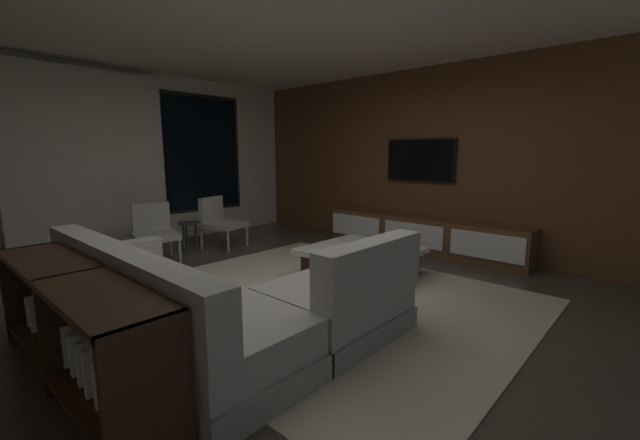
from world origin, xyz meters
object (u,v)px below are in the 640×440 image
(console_table_behind_couch, at_px, (75,324))
(coffee_table, at_px, (361,262))
(sectional_couch, at_px, (216,306))
(accent_chair_by_curtain, at_px, (154,229))
(book_stack_on_coffee_table, at_px, (364,244))
(accent_chair_near_window, at_px, (220,220))
(side_stool, at_px, (189,228))
(mounted_tv, at_px, (420,160))
(media_console, at_px, (423,235))

(console_table_behind_couch, bearing_deg, coffee_table, -0.20)
(sectional_couch, bearing_deg, accent_chair_by_curtain, 74.26)
(sectional_couch, xyz_separation_m, accent_chair_by_curtain, (0.74, 2.64, 0.14))
(coffee_table, relative_size, book_stack_on_coffee_table, 3.95)
(accent_chair_near_window, bearing_deg, console_table_behind_couch, -136.78)
(console_table_behind_couch, bearing_deg, sectional_couch, -8.10)
(coffee_table, distance_m, accent_chair_near_window, 2.58)
(side_stool, distance_m, console_table_behind_couch, 3.38)
(coffee_table, relative_size, accent_chair_near_window, 1.49)
(book_stack_on_coffee_table, distance_m, accent_chair_near_window, 2.57)
(coffee_table, bearing_deg, side_stool, 106.14)
(book_stack_on_coffee_table, relative_size, accent_chair_by_curtain, 0.38)
(mounted_tv, distance_m, console_table_behind_couch, 4.85)
(accent_chair_near_window, height_order, console_table_behind_couch, accent_chair_near_window)
(sectional_couch, distance_m, coffee_table, 2.04)
(sectional_couch, bearing_deg, mounted_tv, 5.64)
(coffee_table, distance_m, mounted_tv, 2.16)
(accent_chair_near_window, relative_size, console_table_behind_couch, 0.37)
(console_table_behind_couch, bearing_deg, media_console, 0.63)
(book_stack_on_coffee_table, xyz_separation_m, console_table_behind_couch, (-3.01, 0.01, 0.01))
(accent_chair_by_curtain, height_order, media_console, accent_chair_by_curtain)
(coffee_table, bearing_deg, accent_chair_by_curtain, 117.03)
(sectional_couch, xyz_separation_m, accent_chair_near_window, (1.80, 2.68, 0.14))
(accent_chair_near_window, bearing_deg, accent_chair_by_curtain, -178.00)
(sectional_couch, bearing_deg, media_console, 2.83)
(accent_chair_by_curtain, distance_m, console_table_behind_couch, 3.01)
(coffee_table, relative_size, media_console, 0.37)
(mounted_tv, bearing_deg, book_stack_on_coffee_table, -171.68)
(accent_chair_by_curtain, relative_size, side_stool, 1.70)
(book_stack_on_coffee_table, xyz_separation_m, media_console, (1.56, 0.06, -0.14))
(book_stack_on_coffee_table, relative_size, side_stool, 0.64)
(coffee_table, height_order, side_stool, side_stool)
(console_table_behind_couch, bearing_deg, accent_chair_by_curtain, 56.58)
(media_console, bearing_deg, accent_chair_near_window, 126.66)
(console_table_behind_couch, bearing_deg, mounted_tv, 3.00)
(accent_chair_by_curtain, distance_m, media_console, 3.82)
(sectional_couch, distance_m, side_stool, 2.98)
(sectional_couch, relative_size, side_stool, 5.43)
(accent_chair_near_window, xyz_separation_m, console_table_behind_couch, (-2.71, -2.55, -0.02))
(accent_chair_by_curtain, bearing_deg, coffee_table, -62.97)
(sectional_couch, distance_m, media_console, 3.66)
(sectional_couch, xyz_separation_m, console_table_behind_couch, (-0.91, 0.13, 0.12))
(book_stack_on_coffee_table, distance_m, mounted_tv, 2.01)
(book_stack_on_coffee_table, relative_size, accent_chair_near_window, 0.38)
(accent_chair_near_window, height_order, media_console, accent_chair_near_window)
(book_stack_on_coffee_table, xyz_separation_m, mounted_tv, (1.75, 0.26, 0.95))
(side_stool, distance_m, media_console, 3.45)
(book_stack_on_coffee_table, bearing_deg, mounted_tv, 8.32)
(accent_chair_by_curtain, bearing_deg, accent_chair_near_window, 2.00)
(book_stack_on_coffee_table, bearing_deg, sectional_couch, -176.62)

